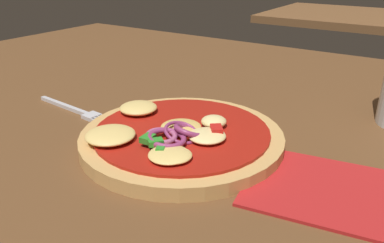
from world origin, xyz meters
TOP-DOWN VIEW (x-y plane):
  - dining_table at (0.00, 0.00)m, footprint 1.26×1.03m
  - pizza at (0.05, -0.02)m, footprint 0.22×0.22m
  - fork at (-0.11, -0.01)m, footprint 0.15×0.02m
  - napkin at (0.22, -0.02)m, footprint 0.18×0.14m
  - background_table at (-0.00, 1.16)m, footprint 0.63×0.47m

SIDE VIEW (x-z plane):
  - dining_table at x=0.00m, z-range 0.00..0.03m
  - background_table at x=0.00m, z-range 0.00..0.03m
  - napkin at x=0.22m, z-range 0.03..0.03m
  - fork at x=-0.11m, z-range 0.03..0.03m
  - pizza at x=0.05m, z-range 0.02..0.05m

